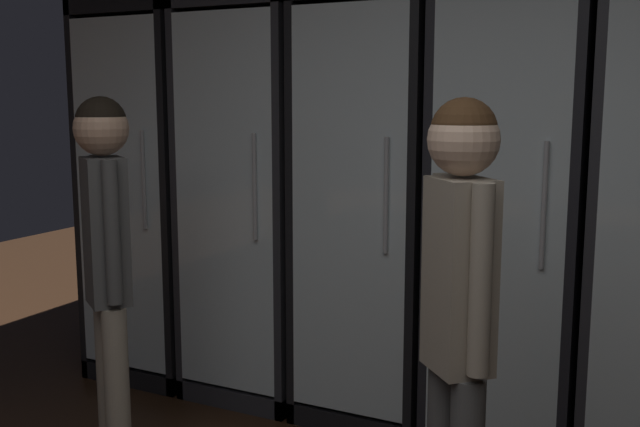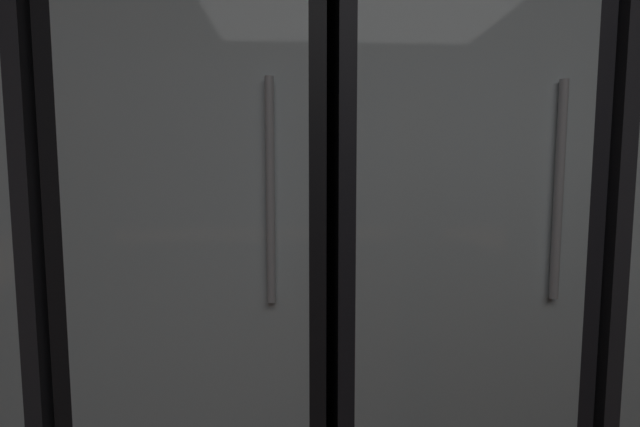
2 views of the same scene
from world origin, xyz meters
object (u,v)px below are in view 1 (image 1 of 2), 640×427
shopper_near (107,248)px  shopper_far (459,301)px  cooler_center (378,210)px  cooler_right (515,219)px  cooler_left (262,200)px  cooler_far_left (163,194)px

shopper_near → shopper_far: 1.41m
cooler_center → shopper_far: cooler_center is taller
cooler_right → shopper_far: bearing=-85.0°
cooler_center → cooler_right: (0.66, 0.00, 0.01)m
cooler_left → cooler_right: same height
cooler_left → cooler_right: bearing=0.0°
shopper_far → cooler_far_left: bearing=148.8°
cooler_far_left → cooler_center: 1.31m
cooler_right → cooler_center: bearing=-179.9°
cooler_center → shopper_near: cooler_center is taller
cooler_far_left → shopper_near: bearing=-60.5°
cooler_far_left → cooler_right: size_ratio=1.00×
cooler_far_left → shopper_near: cooler_far_left is taller
cooler_far_left → shopper_far: bearing=-31.2°
cooler_far_left → cooler_left: bearing=-0.0°
cooler_right → cooler_left: bearing=-180.0°
cooler_right → shopper_far: cooler_right is taller
cooler_center → shopper_near: (-0.65, -1.18, -0.03)m
cooler_left → shopper_far: size_ratio=1.33×
cooler_far_left → cooler_left: same height
shopper_near → shopper_far: (1.41, -0.08, -0.01)m
cooler_far_left → cooler_right: (1.97, 0.00, 0.01)m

